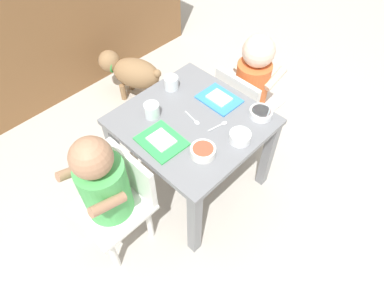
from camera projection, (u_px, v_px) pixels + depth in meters
The scene contains 15 objects.
ground_plane at pixel (192, 180), 1.79m from camera, with size 7.00×7.00×0.00m, color #B2ADA3.
kitchen_cabinet_back at pixel (45, 18), 2.01m from camera, with size 1.92×0.38×0.91m, color brown.
dining_table at pixel (192, 132), 1.50m from camera, with size 0.58×0.59×0.47m.
seated_child_left at pixel (106, 185), 1.27m from camera, with size 0.28×0.28×0.68m.
seated_child_right at pixel (252, 80), 1.69m from camera, with size 0.29×0.29×0.66m.
dog at pixel (131, 71), 2.09m from camera, with size 0.30×0.42×0.30m.
food_tray_left at pixel (161, 140), 1.35m from camera, with size 0.16×0.19×0.02m.
food_tray_right at pixel (218, 98), 1.52m from camera, with size 0.14×0.19×0.02m.
water_cup_left at pixel (171, 84), 1.55m from camera, with size 0.07×0.07×0.06m.
water_cup_right at pixel (152, 111), 1.43m from camera, with size 0.07×0.07×0.06m.
veggie_bowl_near at pixel (240, 137), 1.34m from camera, with size 0.09×0.09×0.04m.
cereal_bowl_right_side at pixel (203, 151), 1.30m from camera, with size 0.10×0.10×0.04m.
veggie_bowl_far at pixel (261, 113), 1.44m from camera, with size 0.10×0.10×0.03m.
spoon_by_left_tray at pixel (220, 125), 1.41m from camera, with size 0.10×0.03×0.01m.
spoon_by_right_tray at pixel (193, 119), 1.43m from camera, with size 0.03×0.10×0.01m.
Camera 1 is at (-0.73, -0.71, 1.49)m, focal length 31.11 mm.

